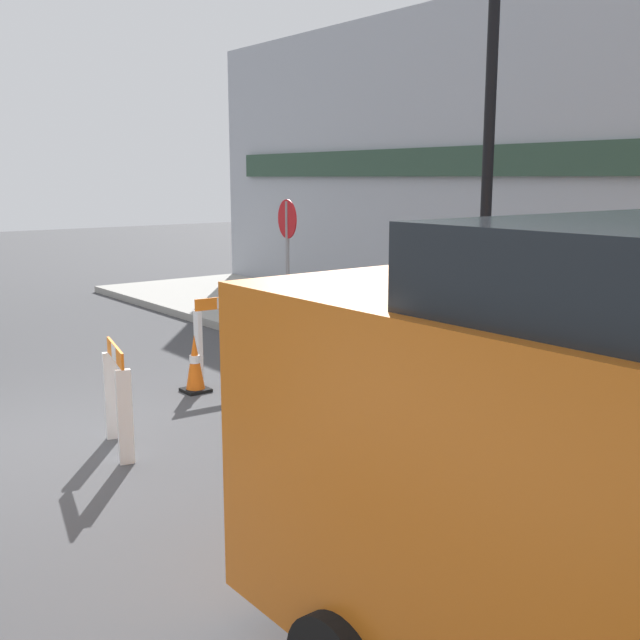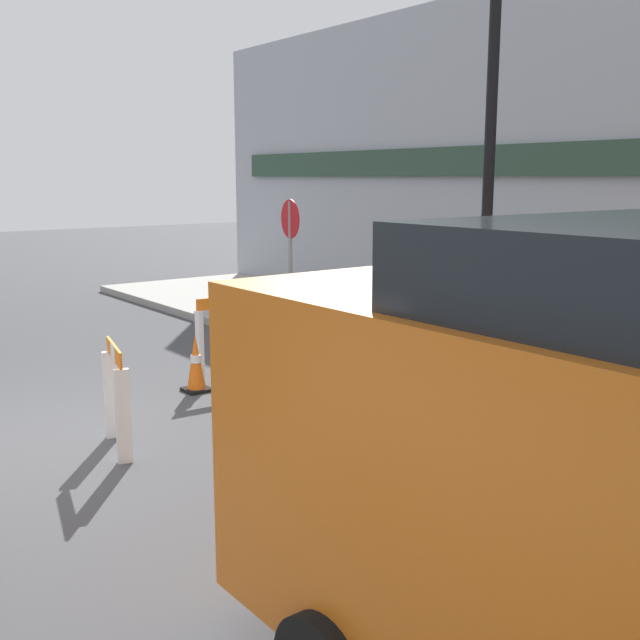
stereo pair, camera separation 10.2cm
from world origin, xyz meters
TOP-DOWN VIEW (x-y plane):
  - ground_plane at (0.00, 0.00)m, footprint 60.00×60.00m
  - sidewalk_slab at (0.00, 6.29)m, footprint 18.00×3.59m
  - storefront_facade at (0.00, 8.16)m, footprint 18.00×0.22m
  - streetlamp_post at (1.44, 5.20)m, footprint 0.44×0.44m
  - stop_sign at (-2.25, 4.99)m, footprint 0.60×0.11m
  - barricade_0 at (1.36, 4.35)m, footprint 0.79×0.26m
  - barricade_1 at (-0.92, 3.07)m, footprint 0.20×0.85m
  - barricade_2 at (0.73, 0.89)m, footprint 0.80×0.32m
  - barricade_3 at (2.66, 2.59)m, footprint 0.31×0.81m
  - traffic_cone_0 at (0.05, 4.40)m, footprint 0.30×0.30m
  - traffic_cone_1 at (-0.58, 2.42)m, footprint 0.30×0.30m
  - traffic_cone_2 at (2.10, 3.66)m, footprint 0.30×0.30m
  - person_worker at (2.76, 4.19)m, footprint 0.46×0.46m

SIDE VIEW (x-z plane):
  - ground_plane at x=0.00m, z-range 0.00..0.00m
  - sidewalk_slab at x=0.00m, z-range 0.00..0.14m
  - traffic_cone_2 at x=2.10m, z-range -0.01..0.52m
  - traffic_cone_0 at x=0.05m, z-range -0.01..0.60m
  - traffic_cone_1 at x=-0.58m, z-range -0.01..0.69m
  - barricade_2 at x=0.73m, z-range 0.04..1.06m
  - barricade_1 at x=-0.92m, z-range 0.04..1.09m
  - barricade_3 at x=2.66m, z-range 0.04..1.12m
  - barricade_0 at x=1.36m, z-range 0.03..1.17m
  - person_worker at x=2.76m, z-range 0.06..1.70m
  - stop_sign at x=-2.25m, z-range 0.49..2.56m
  - storefront_facade at x=0.00m, z-range 0.00..5.50m
  - streetlamp_post at x=1.44m, z-range 0.86..5.82m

